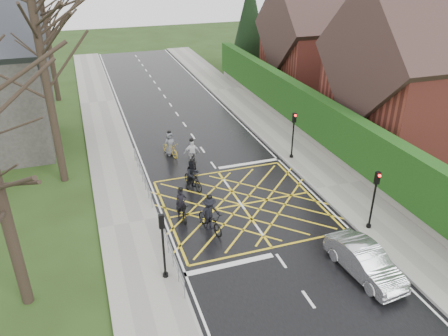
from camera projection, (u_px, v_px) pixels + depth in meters
ground at (241, 205)px, 23.60m from camera, size 120.00×120.00×0.00m
road at (241, 205)px, 23.60m from camera, size 9.00×80.00×0.01m
sidewalk_right at (338, 186)px, 25.29m from camera, size 3.00×80.00×0.15m
sidewalk_left at (129, 224)px, 21.84m from camera, size 3.00×80.00×0.15m
stone_wall at (314, 139)px, 30.72m from camera, size 0.50×38.00×0.70m
hedge at (316, 115)px, 29.92m from camera, size 0.90×38.00×2.80m
house_near at (428, 76)px, 29.05m from camera, size 11.80×9.80×11.30m
house_far at (321, 42)px, 41.02m from camera, size 9.80×8.80×10.30m
conifer at (250, 25)px, 46.32m from camera, size 4.60×4.60×10.00m
tree_near at (39, 45)px, 22.47m from camera, size 9.24×9.24×11.44m
tree_mid at (25, 12)px, 28.60m from camera, size 10.08×10.08×12.48m
tree_far at (44, 17)px, 36.20m from camera, size 8.40×8.40×10.40m
railing_south at (170, 248)px, 18.96m from camera, size 0.05×5.04×1.03m
railing_north at (142, 172)px, 25.28m from camera, size 0.05×6.04×1.03m
traffic_light_ne at (293, 136)px, 27.84m from camera, size 0.24×0.31×3.21m
traffic_light_se at (373, 201)px, 20.76m from camera, size 0.24×0.31×3.21m
traffic_light_sw at (163, 247)px, 17.59m from camera, size 0.24×0.31×3.21m
cyclist_rear at (182, 208)px, 22.27m from camera, size 0.66×1.80×1.74m
cyclist_back at (193, 177)px, 24.89m from camera, size 1.04×1.95×1.88m
cyclist_mid at (210, 217)px, 21.24m from camera, size 1.30×2.13×1.95m
cyclist_front at (192, 156)px, 27.49m from camera, size 1.02×1.88×1.86m
cyclist_lead at (170, 147)px, 28.88m from camera, size 1.15×1.91×1.76m
car at (365, 261)px, 18.36m from camera, size 1.76×4.09×1.31m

